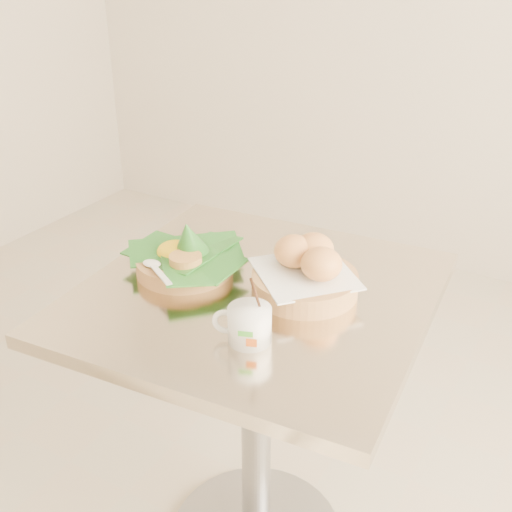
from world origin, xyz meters
The scene contains 4 objects.
cafe_table centered at (0.17, 0.05, 0.53)m, with size 0.76×0.76×0.75m.
rice_basket centered at (-0.01, 0.05, 0.79)m, with size 0.26×0.26×0.13m.
bread_basket centered at (0.26, 0.10, 0.80)m, with size 0.26×0.26×0.11m.
coffee_mug centered at (0.25, -0.11, 0.79)m, with size 0.11×0.08×0.14m.
Camera 1 is at (0.75, -0.94, 1.43)m, focal length 45.00 mm.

